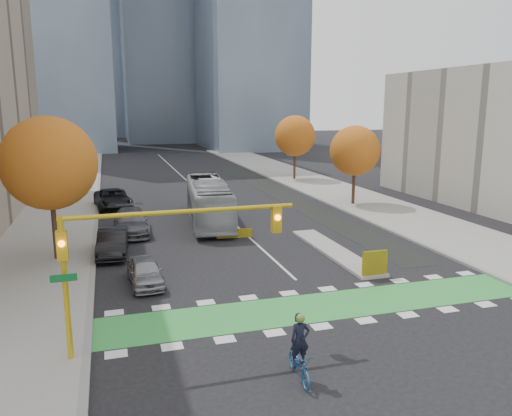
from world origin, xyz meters
TOP-DOWN VIEW (x-y plane):
  - ground at (0.00, 0.00)m, footprint 300.00×300.00m
  - sidewalk_west at (-13.50, 20.00)m, footprint 7.00×120.00m
  - sidewalk_east at (13.50, 20.00)m, footprint 7.00×120.00m
  - curb_west at (-10.00, 20.00)m, footprint 0.30×120.00m
  - curb_east at (10.00, 20.00)m, footprint 0.30×120.00m
  - bike_crossing at (0.00, 1.50)m, footprint 20.00×3.00m
  - centre_line at (0.00, 40.00)m, footprint 0.15×70.00m
  - bike_lane_paint at (7.50, 30.00)m, footprint 2.50×50.00m
  - median_island at (4.00, 9.00)m, footprint 1.60×10.00m
  - hazard_board at (4.00, 4.20)m, footprint 1.40×0.12m
  - tree_west at (-12.00, 12.00)m, footprint 5.20×5.20m
  - tree_east_near at (12.00, 22.00)m, footprint 4.40×4.40m
  - tree_east_far at (12.50, 38.00)m, footprint 4.80×4.80m
  - traffic_signal_west at (-7.93, -0.51)m, footprint 8.53×0.56m
  - cyclist at (-3.31, -3.83)m, footprint 0.77×1.99m
  - bus at (-1.72, 19.07)m, footprint 3.98×11.93m
  - parked_car_a at (-7.43, 6.57)m, footprint 1.79×4.02m
  - parked_car_b at (-8.89, 12.23)m, footprint 1.98×4.87m
  - parked_car_c at (-7.57, 17.23)m, footprint 2.39×5.76m
  - parked_car_d at (-8.66, 26.44)m, footprint 3.42×6.30m

SIDE VIEW (x-z plane):
  - ground at x=0.00m, z-range 0.00..0.00m
  - centre_line at x=0.00m, z-range 0.00..0.01m
  - bike_lane_paint at x=7.50m, z-range 0.00..0.01m
  - bike_crossing at x=0.00m, z-range 0.00..0.01m
  - sidewalk_west at x=-13.50m, z-range 0.00..0.15m
  - sidewalk_east at x=13.50m, z-range 0.00..0.15m
  - curb_west at x=-10.00m, z-range -0.01..0.15m
  - curb_east at x=10.00m, z-range -0.01..0.15m
  - median_island at x=4.00m, z-range 0.00..0.16m
  - parked_car_a at x=-7.43m, z-range 0.00..1.34m
  - cyclist at x=-3.31m, z-range -0.38..1.89m
  - parked_car_b at x=-8.89m, z-range 0.00..1.57m
  - hazard_board at x=4.00m, z-range 0.15..1.45m
  - parked_car_c at x=-7.57m, z-range 0.00..1.67m
  - parked_car_d at x=-8.66m, z-range 0.00..1.68m
  - bus at x=-1.72m, z-range 0.00..3.26m
  - traffic_signal_west at x=-7.93m, z-range 1.43..6.63m
  - tree_east_near at x=12.00m, z-range 1.33..8.40m
  - tree_east_far at x=12.50m, z-range 1.42..9.07m
  - tree_west at x=-12.00m, z-range 1.50..9.73m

